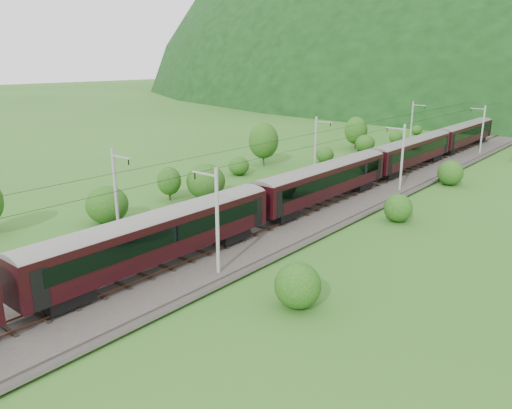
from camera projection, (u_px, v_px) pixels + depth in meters
The scene contains 14 objects.
ground at pixel (164, 256), 41.32m from camera, with size 600.00×600.00×0.00m, color #2B5B1C.
railbed at pixel (244, 225), 48.66m from camera, with size 14.00×220.00×0.30m, color #38332D.
track_left at pixel (226, 218), 50.07m from camera, with size 2.40×220.00×0.27m.
track_right at pixel (263, 228), 47.13m from camera, with size 2.40×220.00×0.27m.
catenary_left at pixel (316, 145), 67.45m from camera, with size 2.54×192.28×8.00m.
catenary_right at pixel (402, 156), 59.94m from camera, with size 2.54×192.28×8.00m.
overhead_wires at pixel (243, 154), 46.71m from camera, with size 4.83×198.00×0.03m.
mountain_ridge at pixel (391, 83), 336.48m from camera, with size 336.00×280.00×132.00m, color black.
train at pixel (323, 176), 53.86m from camera, with size 3.02×168.65×5.25m.
hazard_post_near at pixel (401, 159), 75.62m from camera, with size 0.17×0.17×1.60m, color red.
hazard_post_far at pixel (452, 143), 90.57m from camera, with size 0.16×0.16×1.52m, color red.
signal at pixel (352, 162), 72.21m from camera, with size 0.21×0.21×1.88m.
vegetation_left at pixel (182, 175), 59.33m from camera, with size 12.55×145.11×6.48m.
vegetation_right at pixel (331, 250), 39.05m from camera, with size 7.07×103.46×2.89m.
Camera 1 is at (30.40, -24.75, 15.69)m, focal length 35.00 mm.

